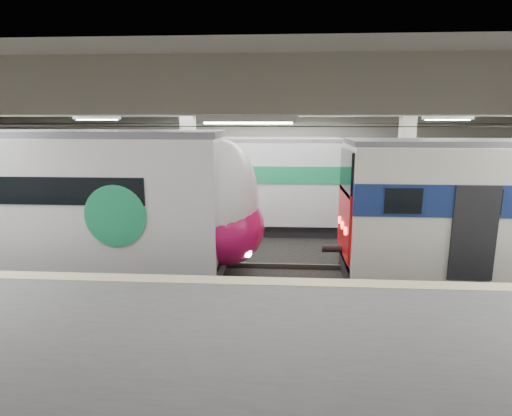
{
  "coord_description": "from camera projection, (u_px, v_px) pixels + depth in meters",
  "views": [
    {
      "loc": [
        0.57,
        -12.93,
        4.98
      ],
      "look_at": [
        -0.34,
        1.0,
        2.0
      ],
      "focal_mm": 30.0,
      "sensor_mm": 36.0,
      "label": 1
    }
  ],
  "objects": [
    {
      "name": "station_hall",
      "position": [
        262.0,
        184.0,
        11.32
      ],
      "size": [
        36.0,
        24.0,
        5.75
      ],
      "color": "black",
      "rests_on": "ground"
    },
    {
      "name": "modern_emu",
      "position": [
        61.0,
        204.0,
        13.63
      ],
      "size": [
        14.22,
        2.94,
        4.57
      ],
      "color": "silver",
      "rests_on": "ground"
    },
    {
      "name": "far_train",
      "position": [
        195.0,
        183.0,
        18.82
      ],
      "size": [
        12.72,
        2.81,
        4.1
      ],
      "rotation": [
        0.0,
        0.0,
        0.02
      ],
      "color": "silver",
      "rests_on": "ground"
    }
  ]
}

